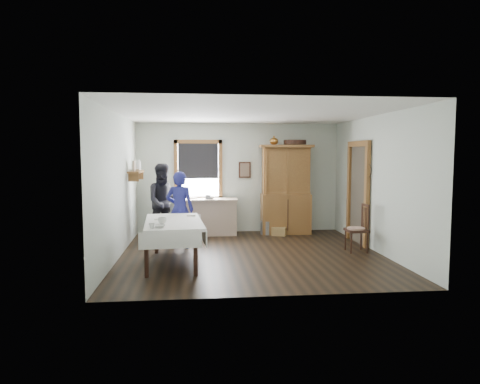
{
  "coord_description": "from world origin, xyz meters",
  "views": [
    {
      "loc": [
        -1.05,
        -8.1,
        1.92
      ],
      "look_at": [
        -0.19,
        0.3,
        1.19
      ],
      "focal_mm": 32.0,
      "sensor_mm": 36.0,
      "label": 1
    }
  ],
  "objects_px": {
    "china_hutch": "(286,189)",
    "figure_dark": "(164,205)",
    "wicker_basket": "(279,231)",
    "pail": "(267,227)",
    "work_counter": "(206,217)",
    "woman_blue": "(180,213)",
    "dining_table": "(174,242)",
    "spindle_chair": "(357,228)"
  },
  "relations": [
    {
      "from": "wicker_basket",
      "to": "spindle_chair",
      "type": "bearing_deg",
      "value": -57.19
    },
    {
      "from": "dining_table",
      "to": "spindle_chair",
      "type": "relative_size",
      "value": 2.01
    },
    {
      "from": "wicker_basket",
      "to": "figure_dark",
      "type": "height_order",
      "value": "figure_dark"
    },
    {
      "from": "pail",
      "to": "wicker_basket",
      "type": "distance_m",
      "value": 0.34
    },
    {
      "from": "work_counter",
      "to": "china_hutch",
      "type": "distance_m",
      "value": 2.06
    },
    {
      "from": "spindle_chair",
      "to": "woman_blue",
      "type": "xyz_separation_m",
      "value": [
        -3.5,
        0.72,
        0.26
      ]
    },
    {
      "from": "dining_table",
      "to": "pail",
      "type": "xyz_separation_m",
      "value": [
        2.09,
        2.62,
        -0.22
      ]
    },
    {
      "from": "spindle_chair",
      "to": "figure_dark",
      "type": "xyz_separation_m",
      "value": [
        -3.87,
        1.55,
        0.32
      ]
    },
    {
      "from": "dining_table",
      "to": "wicker_basket",
      "type": "relative_size",
      "value": 5.77
    },
    {
      "from": "dining_table",
      "to": "spindle_chair",
      "type": "bearing_deg",
      "value": 9.17
    },
    {
      "from": "china_hutch",
      "to": "figure_dark",
      "type": "relative_size",
      "value": 1.35
    },
    {
      "from": "pail",
      "to": "wicker_basket",
      "type": "height_order",
      "value": "pail"
    },
    {
      "from": "china_hutch",
      "to": "pail",
      "type": "xyz_separation_m",
      "value": [
        -0.49,
        -0.1,
        -0.92
      ]
    },
    {
      "from": "dining_table",
      "to": "wicker_basket",
      "type": "xyz_separation_m",
      "value": [
        2.36,
        2.43,
        -0.29
      ]
    },
    {
      "from": "china_hutch",
      "to": "wicker_basket",
      "type": "height_order",
      "value": "china_hutch"
    },
    {
      "from": "china_hutch",
      "to": "spindle_chair",
      "type": "relative_size",
      "value": 2.26
    },
    {
      "from": "dining_table",
      "to": "pail",
      "type": "relative_size",
      "value": 5.84
    },
    {
      "from": "figure_dark",
      "to": "pail",
      "type": "bearing_deg",
      "value": -3.66
    },
    {
      "from": "china_hutch",
      "to": "wicker_basket",
      "type": "distance_m",
      "value": 1.05
    },
    {
      "from": "work_counter",
      "to": "wicker_basket",
      "type": "height_order",
      "value": "work_counter"
    },
    {
      "from": "dining_table",
      "to": "figure_dark",
      "type": "bearing_deg",
      "value": 98.38
    },
    {
      "from": "woman_blue",
      "to": "work_counter",
      "type": "bearing_deg",
      "value": -97.25
    },
    {
      "from": "dining_table",
      "to": "pail",
      "type": "bearing_deg",
      "value": 51.35
    },
    {
      "from": "work_counter",
      "to": "woman_blue",
      "type": "distance_m",
      "value": 1.57
    },
    {
      "from": "china_hutch",
      "to": "figure_dark",
      "type": "bearing_deg",
      "value": -165.95
    },
    {
      "from": "wicker_basket",
      "to": "figure_dark",
      "type": "bearing_deg",
      "value": -173.52
    },
    {
      "from": "dining_table",
      "to": "wicker_basket",
      "type": "height_order",
      "value": "dining_table"
    },
    {
      "from": "work_counter",
      "to": "dining_table",
      "type": "height_order",
      "value": "work_counter"
    },
    {
      "from": "pail",
      "to": "woman_blue",
      "type": "xyz_separation_m",
      "value": [
        -2.03,
        -1.32,
        0.57
      ]
    },
    {
      "from": "china_hutch",
      "to": "spindle_chair",
      "type": "height_order",
      "value": "china_hutch"
    },
    {
      "from": "figure_dark",
      "to": "wicker_basket",
      "type": "bearing_deg",
      "value": -8.74
    },
    {
      "from": "spindle_chair",
      "to": "china_hutch",
      "type": "bearing_deg",
      "value": 115.87
    },
    {
      "from": "pail",
      "to": "figure_dark",
      "type": "distance_m",
      "value": 2.54
    },
    {
      "from": "work_counter",
      "to": "wicker_basket",
      "type": "distance_m",
      "value": 1.79
    },
    {
      "from": "dining_table",
      "to": "wicker_basket",
      "type": "bearing_deg",
      "value": 45.8
    },
    {
      "from": "work_counter",
      "to": "wicker_basket",
      "type": "relative_size",
      "value": 4.58
    },
    {
      "from": "china_hutch",
      "to": "work_counter",
      "type": "bearing_deg",
      "value": -177.76
    },
    {
      "from": "work_counter",
      "to": "china_hutch",
      "type": "relative_size",
      "value": 0.7
    },
    {
      "from": "wicker_basket",
      "to": "woman_blue",
      "type": "relative_size",
      "value": 0.23
    },
    {
      "from": "china_hutch",
      "to": "dining_table",
      "type": "xyz_separation_m",
      "value": [
        -2.58,
        -2.72,
        -0.7
      ]
    },
    {
      "from": "spindle_chair",
      "to": "pail",
      "type": "bearing_deg",
      "value": 126.97
    },
    {
      "from": "pail",
      "to": "spindle_chair",
      "type": "bearing_deg",
      "value": -54.36
    }
  ]
}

